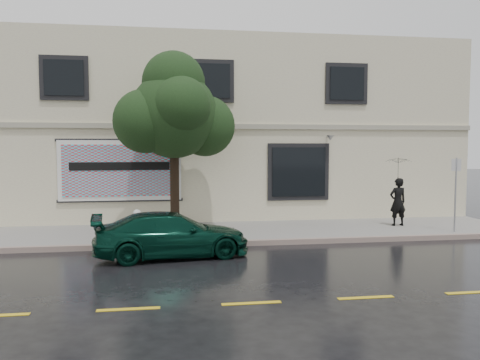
{
  "coord_description": "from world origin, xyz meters",
  "views": [
    {
      "loc": [
        -1.42,
        -11.75,
        2.85
      ],
      "look_at": [
        0.62,
        2.2,
        1.86
      ],
      "focal_mm": 35.0,
      "sensor_mm": 36.0,
      "label": 1
    }
  ],
  "objects": [
    {
      "name": "curb",
      "position": [
        0.0,
        1.5,
        0.07
      ],
      "size": [
        20.0,
        0.18,
        0.16
      ],
      "primitive_type": "cube",
      "color": "gray",
      "rests_on": "ground"
    },
    {
      "name": "ground",
      "position": [
        0.0,
        0.0,
        0.0
      ],
      "size": [
        90.0,
        90.0,
        0.0
      ],
      "primitive_type": "plane",
      "color": "black",
      "rests_on": "ground"
    },
    {
      "name": "umbrella",
      "position": [
        6.28,
        3.31,
        2.15
      ],
      "size": [
        1.03,
        1.03,
        0.69
      ],
      "primitive_type": "imported",
      "rotation": [
        0.0,
        0.0,
        0.1
      ],
      "color": "black",
      "rests_on": "pedestrian"
    },
    {
      "name": "street_tree",
      "position": [
        -1.34,
        3.07,
        3.84
      ],
      "size": [
        2.72,
        2.72,
        5.08
      ],
      "color": "black",
      "rests_on": "sidewalk"
    },
    {
      "name": "pedestrian",
      "position": [
        6.28,
        3.31,
        0.98
      ],
      "size": [
        0.63,
        0.44,
        1.65
      ],
      "primitive_type": "imported",
      "rotation": [
        0.0,
        0.0,
        3.22
      ],
      "color": "black",
      "rests_on": "sidewalk"
    },
    {
      "name": "building",
      "position": [
        0.0,
        9.0,
        3.5
      ],
      "size": [
        20.0,
        8.12,
        7.0
      ],
      "color": "beige",
      "rests_on": "ground"
    },
    {
      "name": "fire_hydrant",
      "position": [
        -2.47,
        2.5,
        0.56
      ],
      "size": [
        0.34,
        0.32,
        0.84
      ],
      "rotation": [
        0.0,
        0.0,
        0.19
      ],
      "color": "silver",
      "rests_on": "sidewalk"
    },
    {
      "name": "sign_pole",
      "position": [
        7.52,
        1.93,
        1.59
      ],
      "size": [
        0.28,
        0.11,
        2.37
      ],
      "rotation": [
        0.0,
        0.0,
        -0.32
      ],
      "color": "#97999F",
      "rests_on": "sidewalk"
    },
    {
      "name": "car",
      "position": [
        -1.44,
        0.43,
        0.58
      ],
      "size": [
        4.2,
        2.27,
        1.17
      ],
      "primitive_type": "imported",
      "rotation": [
        0.0,
        0.0,
        1.7
      ],
      "color": "black",
      "rests_on": "ground"
    },
    {
      "name": "road_marking",
      "position": [
        0.0,
        -3.5,
        0.01
      ],
      "size": [
        19.0,
        0.12,
        0.01
      ],
      "primitive_type": "cube",
      "color": "gold",
      "rests_on": "ground"
    },
    {
      "name": "billboard",
      "position": [
        -3.2,
        4.92,
        2.05
      ],
      "size": [
        4.3,
        0.16,
        2.2
      ],
      "color": "white",
      "rests_on": "ground"
    },
    {
      "name": "sidewalk",
      "position": [
        0.0,
        3.25,
        0.07
      ],
      "size": [
        20.0,
        3.5,
        0.15
      ],
      "primitive_type": "cube",
      "color": "gray",
      "rests_on": "ground"
    }
  ]
}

